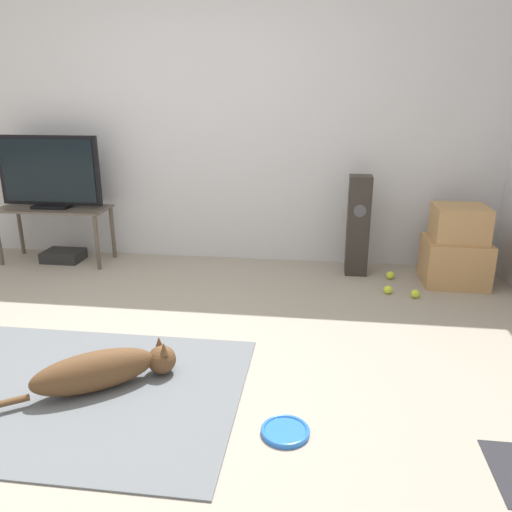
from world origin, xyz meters
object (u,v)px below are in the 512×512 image
at_px(cardboard_box_lower, 454,262).
at_px(tennis_ball_by_boxes, 415,294).
at_px(frisbee, 285,431).
at_px(tv_stand, 54,215).
at_px(cardboard_box_upper, 460,223).
at_px(tennis_ball_near_speaker, 390,275).
at_px(floor_speaker, 358,226).
at_px(tennis_ball_loose_on_carpet, 388,290).
at_px(game_console, 64,256).
at_px(dog, 104,370).
at_px(tv, 49,173).

bearing_deg(cardboard_box_lower, tennis_ball_by_boxes, -133.55).
height_order(frisbee, tv_stand, tv_stand).
height_order(cardboard_box_upper, tennis_ball_near_speaker, cardboard_box_upper).
relative_size(cardboard_box_upper, tennis_ball_by_boxes, 6.17).
xyz_separation_m(floor_speaker, tennis_ball_loose_on_carpet, (0.23, -0.45, -0.39)).
xyz_separation_m(cardboard_box_upper, game_console, (-3.47, 0.13, -0.46)).
distance_m(floor_speaker, game_console, 2.71).
height_order(dog, floor_speaker, floor_speaker).
height_order(floor_speaker, game_console, floor_speaker).
relative_size(cardboard_box_upper, game_console, 1.17).
distance_m(frisbee, game_console, 3.16).
relative_size(cardboard_box_lower, floor_speaker, 0.58).
bearing_deg(tv, cardboard_box_lower, -1.85).
height_order(frisbee, cardboard_box_upper, cardboard_box_upper).
bearing_deg(frisbee, tv, 135.71).
distance_m(dog, tv, 2.47).
distance_m(tv_stand, tv, 0.38).
bearing_deg(tennis_ball_loose_on_carpet, floor_speaker, 116.51).
xyz_separation_m(tv, tennis_ball_loose_on_carpet, (2.95, -0.43, -0.79)).
distance_m(cardboard_box_lower, game_console, 3.47).
distance_m(dog, tennis_ball_loose_on_carpet, 2.25).
relative_size(cardboard_box_upper, tv_stand, 0.41).
xyz_separation_m(cardboard_box_lower, game_console, (-3.47, 0.12, -0.13)).
distance_m(frisbee, cardboard_box_upper, 2.48).
xyz_separation_m(cardboard_box_lower, tennis_ball_near_speaker, (-0.50, 0.02, -0.15)).
bearing_deg(tv_stand, tv, 90.00).
bearing_deg(tennis_ball_near_speaker, game_console, 178.05).
relative_size(tv_stand, tennis_ball_by_boxes, 15.01).
bearing_deg(dog, floor_speaker, 54.70).
bearing_deg(floor_speaker, cardboard_box_lower, -9.66).
relative_size(floor_speaker, game_console, 2.44).
xyz_separation_m(dog, game_console, (-1.27, 1.98, -0.06)).
bearing_deg(cardboard_box_upper, tv_stand, 178.04).
distance_m(frisbee, tv, 3.28).
height_order(cardboard_box_lower, tennis_ball_loose_on_carpet, cardboard_box_lower).
xyz_separation_m(tennis_ball_loose_on_carpet, game_console, (-2.91, 0.44, 0.02)).
distance_m(floor_speaker, tv, 2.75).
bearing_deg(cardboard_box_lower, tennis_ball_near_speaker, 177.94).
distance_m(cardboard_box_upper, tennis_ball_loose_on_carpet, 0.79).
xyz_separation_m(dog, tennis_ball_near_speaker, (1.70, 1.88, -0.08)).
height_order(tv, tennis_ball_near_speaker, tv).
relative_size(floor_speaker, tennis_ball_near_speaker, 12.86).
relative_size(tv, tennis_ball_near_speaker, 14.14).
bearing_deg(cardboard_box_lower, tennis_ball_loose_on_carpet, -150.18).
distance_m(dog, cardboard_box_lower, 2.88).
relative_size(tv_stand, tennis_ball_loose_on_carpet, 15.01).
relative_size(tennis_ball_by_boxes, tennis_ball_near_speaker, 1.00).
distance_m(frisbee, tennis_ball_by_boxes, 1.94).
relative_size(floor_speaker, tennis_ball_by_boxes, 12.86).
distance_m(cardboard_box_lower, tennis_ball_loose_on_carpet, 0.66).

